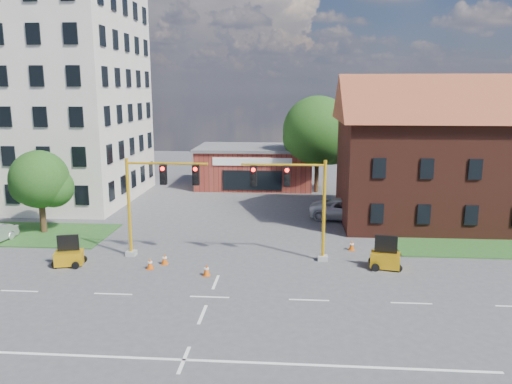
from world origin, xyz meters
TOP-DOWN VIEW (x-y plane):
  - ground at (0.00, 0.00)m, footprint 120.00×120.00m
  - grass_verge_ne at (18.00, 9.00)m, footprint 14.00×4.00m
  - lane_markings at (0.00, -3.00)m, footprint 60.00×36.00m
  - office_block at (-20.00, 21.90)m, footprint 18.40×15.40m
  - brick_shop at (0.00, 29.98)m, footprint 12.40×8.40m
  - townhouse_row at (18.00, 16.00)m, footprint 21.00×11.00m
  - tree_large at (6.86, 27.08)m, footprint 7.33×6.98m
  - tree_nw_front at (-13.79, 10.58)m, footprint 4.37×4.16m
  - signal_mast_west at (-4.36, 6.00)m, footprint 5.30×0.60m
  - signal_mast_east at (4.36, 6.00)m, footprint 5.30×0.60m
  - trailer_west at (-9.08, 3.94)m, footprint 1.81×1.43m
  - trailer_east at (9.57, 4.88)m, footprint 1.86×1.43m
  - cone_a at (-4.13, 3.70)m, footprint 0.40×0.40m
  - cone_b at (-3.49, 4.56)m, footprint 0.40×0.40m
  - cone_c at (-0.66, 2.91)m, footprint 0.40×0.40m
  - cone_d at (8.00, 8.13)m, footprint 0.40×0.40m
  - pickup_white at (8.53, 16.00)m, footprint 6.42×3.84m

SIDE VIEW (x-z plane):
  - ground at x=0.00m, z-range 0.00..0.00m
  - lane_markings at x=0.00m, z-range 0.00..0.01m
  - grass_verge_ne at x=18.00m, z-range 0.00..0.08m
  - cone_a at x=-4.13m, z-range -0.01..0.69m
  - cone_b at x=-3.49m, z-range -0.01..0.69m
  - cone_c at x=-0.66m, z-range -0.01..0.69m
  - cone_d at x=8.00m, z-range -0.01..0.69m
  - trailer_west at x=-9.08m, z-range -0.34..1.47m
  - trailer_east at x=9.57m, z-range -0.35..1.54m
  - pickup_white at x=8.53m, z-range 0.00..1.67m
  - brick_shop at x=0.00m, z-range 0.01..4.31m
  - tree_nw_front at x=-13.79m, z-range 0.77..6.84m
  - signal_mast_west at x=-4.36m, z-range 0.82..7.02m
  - signal_mast_east at x=4.36m, z-range 0.82..7.02m
  - townhouse_row at x=18.00m, z-range 0.18..11.68m
  - tree_large at x=6.86m, z-range 1.11..10.84m
  - office_block at x=-20.00m, z-range 0.01..20.61m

